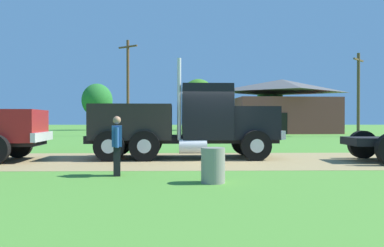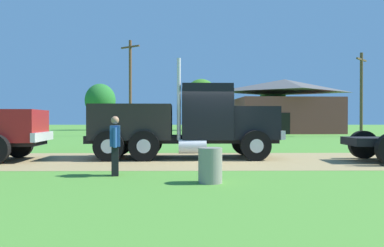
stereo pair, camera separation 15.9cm
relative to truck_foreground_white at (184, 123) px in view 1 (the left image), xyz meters
name	(u,v)px [view 1 (the left image)]	position (x,y,z in m)	size (l,w,h in m)	color
ground_plane	(214,160)	(1.10, -0.79, -1.37)	(200.00, 200.00, 0.00)	#4C8930
dirt_track	(214,160)	(1.10, -0.79, -1.36)	(120.00, 5.86, 0.01)	#998354
truck_foreground_white	(184,123)	(0.00, 0.00, 0.00)	(7.40, 2.74, 3.72)	black
visitor_by_barrel	(117,144)	(-1.80, -4.59, -0.52)	(0.33, 0.62, 1.58)	#264C8C
steel_barrel	(213,165)	(0.66, -5.79, -0.95)	(0.56, 0.56, 0.83)	gray
shed_building	(282,107)	(11.10, 27.86, 1.56)	(11.74, 8.98, 6.06)	brown
utility_pole_near	(128,85)	(-5.15, 20.19, 3.29)	(1.90, 1.36, 8.79)	brown
utility_pole_far	(358,92)	(15.45, 18.46, 2.57)	(1.62, 1.69, 7.39)	brown
tree_left	(97,100)	(-12.51, 40.16, 2.92)	(4.38, 4.38, 6.71)	#513823
tree_mid	(198,97)	(2.07, 39.30, 3.31)	(4.77, 4.77, 7.32)	#513823
tree_right	(270,99)	(10.93, 33.10, 2.82)	(3.27, 3.27, 6.02)	#513823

